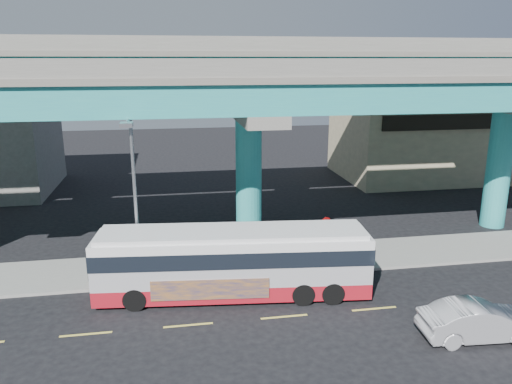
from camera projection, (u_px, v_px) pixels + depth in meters
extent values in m
plane|color=black|center=(283.00, 313.00, 21.22)|extent=(120.00, 120.00, 0.00)
cube|color=gray|center=(259.00, 262.00, 26.43)|extent=(70.00, 4.00, 0.15)
cube|color=#D8C64C|center=(86.00, 334.00, 19.60)|extent=(2.00, 0.12, 0.01)
cube|color=#D8C64C|center=(188.00, 325.00, 20.26)|extent=(2.00, 0.12, 0.01)
cube|color=#D8C64C|center=(284.00, 317.00, 20.93)|extent=(2.00, 0.12, 0.01)
cube|color=#D8C64C|center=(374.00, 309.00, 21.60)|extent=(2.00, 0.12, 0.01)
cube|color=#D8C64C|center=(459.00, 301.00, 22.27)|extent=(2.00, 0.12, 0.01)
cylinder|color=teal|center=(249.00, 180.00, 28.83)|extent=(1.50, 1.50, 7.40)
cube|color=gray|center=(248.00, 110.00, 27.79)|extent=(2.00, 12.00, 0.60)
cube|color=gray|center=(239.00, 90.00, 30.89)|extent=(1.80, 5.00, 1.20)
cylinder|color=teal|center=(498.00, 170.00, 31.50)|extent=(1.50, 1.50, 7.40)
cube|color=gray|center=(507.00, 106.00, 30.46)|extent=(2.00, 12.00, 0.60)
cube|color=gray|center=(474.00, 88.00, 33.56)|extent=(1.80, 5.00, 1.20)
cube|color=teal|center=(260.00, 97.00, 24.20)|extent=(52.00, 5.00, 1.40)
cube|color=gray|center=(260.00, 79.00, 23.99)|extent=(52.00, 5.40, 0.30)
cube|color=gray|center=(270.00, 68.00, 21.46)|extent=(52.00, 0.25, 0.80)
cube|color=gray|center=(251.00, 66.00, 26.22)|extent=(52.00, 0.25, 0.80)
cube|color=teal|center=(239.00, 69.00, 30.56)|extent=(52.00, 5.00, 1.40)
cube|color=gray|center=(239.00, 54.00, 30.34)|extent=(52.00, 5.40, 0.30)
cube|color=gray|center=(245.00, 44.00, 27.82)|extent=(52.00, 0.25, 0.80)
cube|color=gray|center=(234.00, 46.00, 32.57)|extent=(52.00, 0.25, 0.80)
cube|color=#BFAF88|center=(420.00, 138.00, 45.20)|extent=(14.00, 10.00, 7.00)
cube|color=black|center=(453.00, 122.00, 39.81)|extent=(12.00, 0.25, 1.20)
cube|color=maroon|center=(233.00, 284.00, 22.74)|extent=(12.36, 3.85, 0.71)
cube|color=silver|center=(233.00, 261.00, 22.45)|extent=(12.36, 3.85, 1.52)
cube|color=black|center=(233.00, 250.00, 22.32)|extent=(12.42, 3.90, 0.71)
cube|color=silver|center=(233.00, 239.00, 22.18)|extent=(12.36, 3.85, 0.41)
cube|color=silver|center=(233.00, 232.00, 22.10)|extent=(11.93, 3.56, 0.20)
cube|color=black|center=(366.00, 250.00, 22.76)|extent=(0.31, 2.33, 1.22)
cube|color=black|center=(95.00, 257.00, 21.96)|extent=(0.31, 2.33, 1.22)
cube|color=navy|center=(210.00, 290.00, 21.31)|extent=(5.04, 0.58, 0.91)
cylinder|color=black|center=(135.00, 299.00, 21.35)|extent=(1.04, 0.41, 1.01)
cylinder|color=black|center=(143.00, 277.00, 23.60)|extent=(1.04, 0.41, 1.01)
cylinder|color=black|center=(303.00, 294.00, 21.83)|extent=(1.04, 0.41, 1.01)
cylinder|color=black|center=(296.00, 272.00, 24.08)|extent=(1.04, 0.41, 1.01)
cylinder|color=black|center=(333.00, 293.00, 21.92)|extent=(1.04, 0.41, 1.01)
cylinder|color=black|center=(322.00, 272.00, 24.16)|extent=(1.04, 0.41, 1.01)
imported|color=#A3A2A7|center=(479.00, 321.00, 19.14)|extent=(2.17, 4.69, 1.48)
cylinder|color=gray|center=(135.00, 200.00, 22.93)|extent=(0.16, 0.16, 8.06)
cylinder|color=gray|center=(128.00, 120.00, 20.91)|extent=(0.12, 2.18, 0.12)
cube|color=gray|center=(126.00, 125.00, 19.89)|extent=(0.50, 0.70, 0.18)
cylinder|color=gray|center=(325.00, 245.00, 25.40)|extent=(0.06, 0.06, 2.32)
cylinder|color=#B20A0A|center=(326.00, 225.00, 25.09)|extent=(0.72, 0.41, 0.80)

